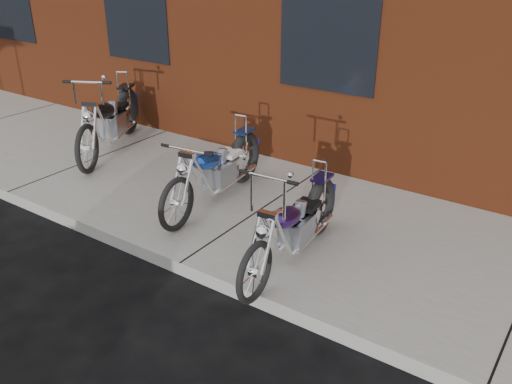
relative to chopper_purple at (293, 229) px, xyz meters
The scene contains 5 objects.
ground 1.27m from the chopper_purple, 142.80° to the right, with size 120.00×120.00×0.00m, color black.
sidewalk 1.30m from the chopper_purple, 138.85° to the left, with size 22.00×3.00×0.15m, color gray.
chopper_purple is the anchor object (origin of this frame).
chopper_blue 1.63m from the chopper_purple, 156.71° to the left, with size 0.53×2.18×0.95m.
chopper_third 4.15m from the chopper_purple, 163.57° to the left, with size 1.24×2.21×1.24m.
Camera 1 is at (3.30, -3.41, 3.14)m, focal length 38.00 mm.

